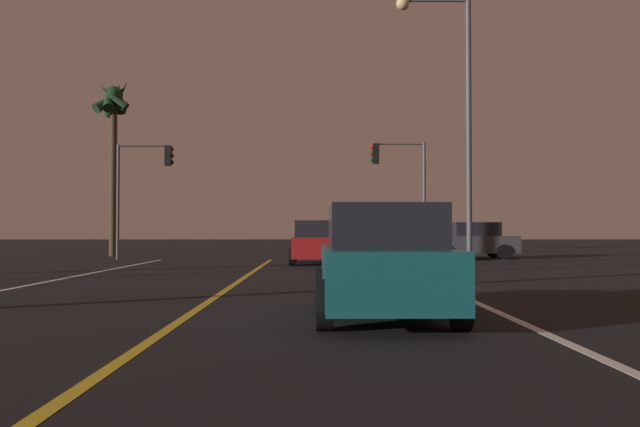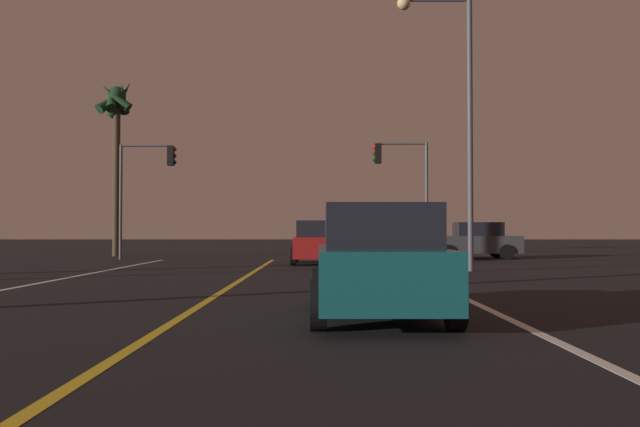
% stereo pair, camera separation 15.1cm
% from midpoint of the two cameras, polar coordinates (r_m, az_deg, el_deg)
% --- Properties ---
extents(lane_edge_right, '(0.16, 37.21, 0.01)m').
position_cam_midpoint_polar(lane_edge_right, '(12.06, 13.48, -7.66)').
color(lane_edge_right, silver).
rests_on(lane_edge_right, ground).
extents(lane_center_divider, '(0.16, 37.21, 0.01)m').
position_cam_midpoint_polar(lane_center_divider, '(11.88, -10.41, -7.77)').
color(lane_center_divider, gold).
rests_on(lane_center_divider, ground).
extents(car_crossing_side, '(4.30, 2.02, 1.70)m').
position_cam_midpoint_polar(car_crossing_side, '(32.58, 12.49, -2.27)').
color(car_crossing_side, black).
rests_on(car_crossing_side, ground).
extents(car_ahead_far, '(2.02, 4.30, 1.70)m').
position_cam_midpoint_polar(car_ahead_far, '(26.76, -0.52, -2.50)').
color(car_ahead_far, black).
rests_on(car_ahead_far, ground).
extents(car_lead_same_lane, '(2.02, 4.30, 1.70)m').
position_cam_midpoint_polar(car_lead_same_lane, '(10.27, 4.89, -4.21)').
color(car_lead_same_lane, black).
rests_on(car_lead_same_lane, ground).
extents(traffic_light_near_right, '(2.53, 0.36, 5.33)m').
position_cam_midpoint_polar(traffic_light_near_right, '(31.08, 6.50, 3.40)').
color(traffic_light_near_right, '#4C4C51').
rests_on(traffic_light_near_right, ground).
extents(traffic_light_near_left, '(2.60, 0.36, 5.22)m').
position_cam_midpoint_polar(traffic_light_near_left, '(31.81, -14.67, 3.20)').
color(traffic_light_near_left, '#4C4C51').
rests_on(traffic_light_near_left, ground).
extents(street_lamp_right_far, '(2.45, 0.44, 8.98)m').
position_cam_midpoint_polar(street_lamp_right_far, '(22.74, 10.93, 9.53)').
color(street_lamp_right_far, '#4C4C51').
rests_on(street_lamp_right_far, ground).
extents(palm_tree_left_far, '(2.13, 2.12, 9.13)m').
position_cam_midpoint_polar(palm_tree_left_far, '(36.52, -17.10, 7.95)').
color(palm_tree_left_far, '#473826').
rests_on(palm_tree_left_far, ground).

